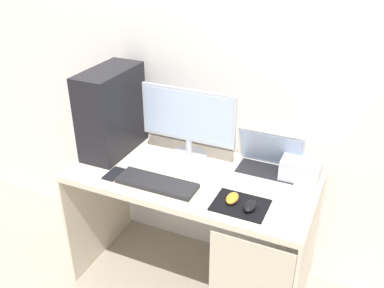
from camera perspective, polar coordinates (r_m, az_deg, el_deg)
ground_plane at (r=2.73m, az=0.00°, el=-17.77°), size 8.00×8.00×0.00m
wall_back at (r=2.33m, az=3.76°, el=11.63°), size 4.00×0.05×2.60m
desk at (r=2.33m, az=0.26°, el=-7.72°), size 1.31×0.64×0.76m
pc_tower at (r=2.42m, az=-10.87°, el=4.37°), size 0.21×0.42×0.49m
monitor at (r=2.31m, az=-0.53°, el=3.04°), size 0.55×0.21×0.41m
laptop at (r=2.28m, az=10.27°, el=-2.74°), size 0.36×0.24×0.24m
projector at (r=2.24m, az=14.52°, el=-3.49°), size 0.20×0.14×0.12m
keyboard at (r=2.16m, az=-4.79°, el=-5.33°), size 0.42×0.14×0.02m
mousepad at (r=2.03m, az=6.59°, el=-8.23°), size 0.26×0.20×0.00m
mouse_left at (r=2.03m, az=5.50°, el=-7.34°), size 0.06×0.10×0.03m
mouse_right at (r=1.99m, az=7.86°, el=-8.33°), size 0.06×0.10×0.03m
cell_phone at (r=2.28m, az=-10.56°, el=-4.02°), size 0.07×0.13×0.01m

